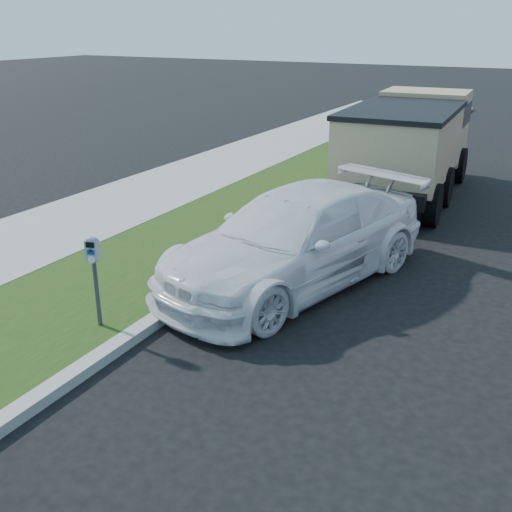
% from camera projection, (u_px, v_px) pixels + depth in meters
% --- Properties ---
extents(ground, '(120.00, 120.00, 0.00)m').
position_uv_depth(ground, '(314.00, 369.00, 7.92)').
color(ground, black).
rests_on(ground, ground).
extents(streetside, '(6.12, 50.00, 0.15)m').
position_uv_depth(streetside, '(96.00, 248.00, 11.98)').
color(streetside, gray).
rests_on(streetside, ground).
extents(parking_meter, '(0.22, 0.18, 1.38)m').
position_uv_depth(parking_meter, '(94.00, 262.00, 8.43)').
color(parking_meter, '#3F4247').
rests_on(parking_meter, ground).
extents(white_wagon, '(3.72, 5.96, 1.61)m').
position_uv_depth(white_wagon, '(298.00, 238.00, 10.34)').
color(white_wagon, white).
rests_on(white_wagon, ground).
extents(dump_truck, '(2.84, 6.48, 2.49)m').
position_uv_depth(dump_truck, '(409.00, 141.00, 15.58)').
color(dump_truck, black).
rests_on(dump_truck, ground).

